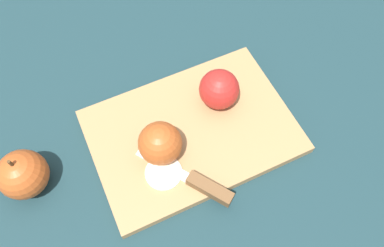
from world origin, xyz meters
TOP-DOWN VIEW (x-y plane):
  - ground_plane at (0.00, 0.00)m, footprint 4.00×4.00m
  - cutting_board at (0.00, 0.00)m, footprint 0.35×0.25m
  - apple_half_left at (-0.07, -0.03)m, footprint 0.07×0.07m
  - apple_half_right at (0.06, 0.01)m, footprint 0.07×0.07m
  - knife at (0.03, 0.10)m, footprint 0.10×0.15m
  - apple_slice at (0.08, 0.05)m, footprint 0.06×0.06m
  - apple_whole at (0.27, -0.04)m, footprint 0.08×0.08m

SIDE VIEW (x-z plane):
  - ground_plane at x=0.00m, z-range 0.00..0.00m
  - cutting_board at x=0.00m, z-range 0.00..0.02m
  - apple_slice at x=0.08m, z-range 0.02..0.02m
  - knife at x=0.03m, z-range 0.02..0.04m
  - apple_whole at x=0.27m, z-range -0.01..0.08m
  - apple_half_left at x=-0.07m, z-range 0.02..0.09m
  - apple_half_right at x=0.06m, z-range 0.02..0.09m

